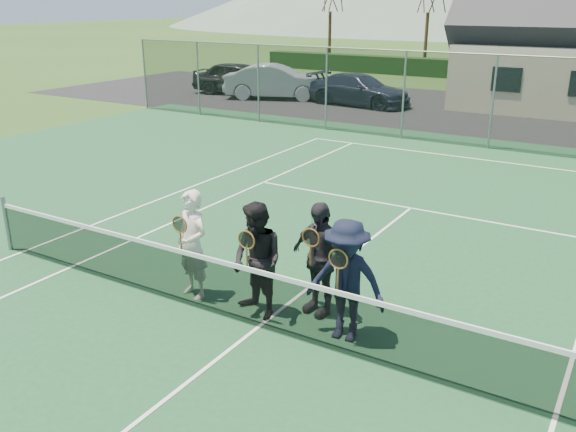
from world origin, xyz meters
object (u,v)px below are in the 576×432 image
Objects in this scene: car_a at (239,78)px; car_b at (276,82)px; car_c at (359,90)px; player_b at (257,261)px; player_a at (192,245)px; player_d at (346,281)px; tennis_net at (258,296)px; player_c at (319,258)px.

car_a is 2.53m from car_b.
player_b is at bearing -153.35° from car_c.
player_a reaches higher than car_c.
car_a is at bearing 58.72° from car_b.
car_a is at bearing 128.96° from player_d.
player_b is (1.24, 0.01, -0.00)m from player_a.
player_b is at bearing -170.85° from car_b.
car_a is at bearing 126.08° from tennis_net.
car_b is (2.50, -0.40, 0.01)m from car_a.
car_b is 1.02× the size of car_c.
car_a is at bearing 123.59° from player_a.
car_b is 2.78× the size of player_c.
car_c is 20.02m from player_c.
car_a is 24.37m from player_d.
tennis_net is at bearing -170.80° from car_b.
player_a is 1.00× the size of player_d.
player_a reaches higher than tennis_net.
car_c is 2.72× the size of player_d.
car_b reaches higher than car_a.
player_a is at bearing -156.72° from car_c.
tennis_net is at bearing -12.72° from player_a.
tennis_net is (14.11, -19.36, -0.28)m from car_a.
car_b is at bearing 100.84° from car_c.
car_a is 2.67× the size of player_a.
car_b is at bearing 123.89° from player_c.
car_a is 2.67× the size of player_d.
player_b is (-0.23, 0.34, 0.38)m from tennis_net.
player_c reaches higher than car_b.
player_d is (2.69, 0.08, -0.00)m from player_a.
player_a is at bearing -178.37° from player_d.
player_c reaches higher than tennis_net.
car_c is 2.72× the size of player_a.
player_d is at bearing -35.23° from player_c.
car_c is (4.30, 0.35, -0.11)m from car_b.
player_a is (10.14, -18.64, 0.10)m from car_b.
player_c is at bearing 36.68° from player_b.
player_d is at bearing 1.63° from player_a.
player_b is 1.00× the size of player_d.
player_c is (0.52, 0.90, 0.38)m from tennis_net.
player_c reaches higher than car_c.
player_a is 1.00× the size of player_b.
tennis_net is at bearing -120.29° from player_c.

